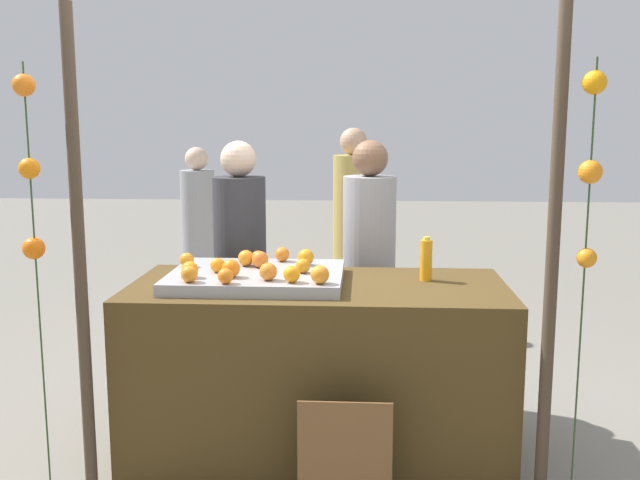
{
  "coord_description": "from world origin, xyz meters",
  "views": [
    {
      "loc": [
        0.23,
        -3.51,
        1.68
      ],
      "look_at": [
        0.0,
        0.15,
        1.08
      ],
      "focal_mm": 40.18,
      "sensor_mm": 36.0,
      "label": 1
    }
  ],
  "objects": [
    {
      "name": "orange_6",
      "position": [
        -0.31,
        0.1,
        0.98
      ],
      "size": [
        0.09,
        0.09,
        0.09
      ],
      "primitive_type": "sphere",
      "color": "orange",
      "rests_on": "orange_tray"
    },
    {
      "name": "crowd_person_0",
      "position": [
        0.14,
        2.32,
        0.76
      ],
      "size": [
        0.33,
        0.33,
        1.64
      ],
      "color": "tan",
      "rests_on": "ground_plane"
    },
    {
      "name": "stall_counter",
      "position": [
        0.0,
        0.0,
        0.44
      ],
      "size": [
        1.89,
        0.88,
        0.88
      ],
      "primitive_type": "cube",
      "color": "#4C3819",
      "rests_on": "ground_plane"
    },
    {
      "name": "orange_4",
      "position": [
        -0.5,
        -0.03,
        0.98
      ],
      "size": [
        0.07,
        0.07,
        0.07
      ],
      "primitive_type": "sphere",
      "color": "orange",
      "rests_on": "orange_tray"
    },
    {
      "name": "orange_14",
      "position": [
        -0.41,
        -0.15,
        0.98
      ],
      "size": [
        0.09,
        0.09,
        0.09
      ],
      "primitive_type": "sphere",
      "color": "orange",
      "rests_on": "orange_tray"
    },
    {
      "name": "chalkboard_sign",
      "position": [
        0.15,
        -0.61,
        0.25
      ],
      "size": [
        0.41,
        0.03,
        0.52
      ],
      "color": "brown",
      "rests_on": "ground_plane"
    },
    {
      "name": "orange_12",
      "position": [
        -0.07,
        -0.02,
        0.98
      ],
      "size": [
        0.07,
        0.07,
        0.07
      ],
      "primitive_type": "sphere",
      "color": "orange",
      "rests_on": "orange_tray"
    },
    {
      "name": "orange_11",
      "position": [
        -0.21,
        0.27,
        0.98
      ],
      "size": [
        0.08,
        0.08,
        0.08
      ],
      "primitive_type": "sphere",
      "color": "orange",
      "rests_on": "orange_tray"
    },
    {
      "name": "vendor_right",
      "position": [
        0.26,
        0.73,
        0.74
      ],
      "size": [
        0.32,
        0.32,
        1.58
      ],
      "color": "#99999E",
      "rests_on": "ground_plane"
    },
    {
      "name": "orange_5",
      "position": [
        -0.59,
        -0.26,
        0.98
      ],
      "size": [
        0.08,
        0.08,
        0.08
      ],
      "primitive_type": "sphere",
      "color": "orange",
      "rests_on": "orange_tray"
    },
    {
      "name": "orange_7",
      "position": [
        -0.33,
        0.19,
        0.98
      ],
      "size": [
        0.07,
        0.07,
        0.07
      ],
      "primitive_type": "sphere",
      "color": "orange",
      "rests_on": "orange_tray"
    },
    {
      "name": "crowd_person_1",
      "position": [
        -1.22,
        2.58,
        0.69
      ],
      "size": [
        0.3,
        0.3,
        1.47
      ],
      "color": "#99999E",
      "rests_on": "ground_plane"
    },
    {
      "name": "ground_plane",
      "position": [
        0.0,
        0.0,
        0.0
      ],
      "size": [
        24.0,
        24.0,
        0.0
      ],
      "primitive_type": "plane",
      "color": "gray"
    },
    {
      "name": "orange_10",
      "position": [
        -0.11,
        -0.24,
        0.98
      ],
      "size": [
        0.08,
        0.08,
        0.08
      ],
      "primitive_type": "sphere",
      "color": "orange",
      "rests_on": "orange_tray"
    },
    {
      "name": "juice_bottle",
      "position": [
        0.55,
        0.12,
        0.99
      ],
      "size": [
        0.06,
        0.06,
        0.23
      ],
      "color": "orange",
      "rests_on": "stall_counter"
    },
    {
      "name": "canopy_post_right",
      "position": [
        1.03,
        -0.48,
        1.09
      ],
      "size": [
        0.06,
        0.06,
        2.19
      ],
      "primitive_type": "cylinder",
      "color": "#473828",
      "rests_on": "ground_plane"
    },
    {
      "name": "garland_strand_left",
      "position": [
        -1.24,
        -0.46,
        1.45
      ],
      "size": [
        0.11,
        0.11,
        1.94
      ],
      "color": "#2D4C23",
      "rests_on": "ground_plane"
    },
    {
      "name": "orange_3",
      "position": [
        -0.39,
        0.14,
        0.98
      ],
      "size": [
        0.08,
        0.08,
        0.08
      ],
      "primitive_type": "sphere",
      "color": "orange",
      "rests_on": "orange_tray"
    },
    {
      "name": "orange_13",
      "position": [
        -0.61,
        -0.17,
        0.98
      ],
      "size": [
        0.08,
        0.08,
        0.08
      ],
      "primitive_type": "sphere",
      "color": "orange",
      "rests_on": "orange_tray"
    },
    {
      "name": "orange_1",
      "position": [
        0.03,
        -0.26,
        0.98
      ],
      "size": [
        0.09,
        0.09,
        0.09
      ],
      "primitive_type": "sphere",
      "color": "orange",
      "rests_on": "orange_tray"
    },
    {
      "name": "orange_2",
      "position": [
        -0.23,
        -0.2,
        0.98
      ],
      "size": [
        0.09,
        0.09,
        0.09
      ],
      "primitive_type": "sphere",
      "color": "orange",
      "rests_on": "orange_tray"
    },
    {
      "name": "vendor_left",
      "position": [
        -0.52,
        0.69,
        0.73
      ],
      "size": [
        0.32,
        0.32,
        1.58
      ],
      "color": "#333338",
      "rests_on": "ground_plane"
    },
    {
      "name": "garland_strand_right",
      "position": [
        1.14,
        -0.54,
        1.51
      ],
      "size": [
        0.1,
        0.1,
        1.94
      ],
      "color": "#2D4C23",
      "rests_on": "ground_plane"
    },
    {
      "name": "orange_tray",
      "position": [
        -0.31,
        0.01,
        0.91
      ],
      "size": [
        0.87,
        0.69,
        0.06
      ],
      "primitive_type": "cube",
      "color": "#9EA0A5",
      "rests_on": "stall_counter"
    },
    {
      "name": "orange_0",
      "position": [
        -0.42,
        -0.29,
        0.98
      ],
      "size": [
        0.07,
        0.07,
        0.07
      ],
      "primitive_type": "sphere",
      "color": "orange",
      "rests_on": "orange_tray"
    },
    {
      "name": "orange_9",
      "position": [
        -0.69,
        0.09,
        0.98
      ],
      "size": [
        0.07,
        0.07,
        0.07
      ],
      "primitive_type": "sphere",
      "color": "orange",
      "rests_on": "orange_tray"
    },
    {
      "name": "canopy_post_left",
      "position": [
        -1.03,
        -0.48,
        1.09
      ],
      "size": [
        0.06,
        0.06,
        2.19
      ],
      "primitive_type": "cylinder",
      "color": "#473828",
      "rests_on": "ground_plane"
    },
    {
      "name": "orange_8",
      "position": [
        -0.08,
        0.18,
        0.98
      ],
      "size": [
        0.09,
        0.09,
        0.09
      ],
      "primitive_type": "sphere",
      "color": "orange",
      "rests_on": "orange_tray"
    }
  ]
}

